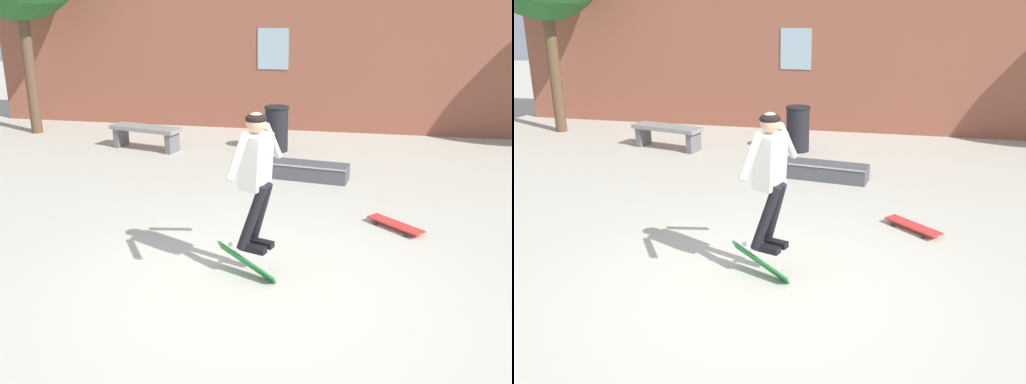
% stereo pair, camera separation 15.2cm
% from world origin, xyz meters
% --- Properties ---
extents(ground_plane, '(40.00, 40.00, 0.00)m').
position_xyz_m(ground_plane, '(0.00, 0.00, 0.00)').
color(ground_plane, beige).
extents(building_backdrop, '(16.40, 0.52, 5.42)m').
position_xyz_m(building_backdrop, '(0.03, 7.79, 2.10)').
color(building_backdrop, '#93513D').
rests_on(building_backdrop, ground_plane).
extents(park_bench, '(1.54, 0.77, 0.47)m').
position_xyz_m(park_bench, '(-3.22, 5.28, 0.34)').
color(park_bench, gray).
rests_on(park_bench, ground_plane).
extents(skate_ledge, '(1.67, 0.65, 0.28)m').
position_xyz_m(skate_ledge, '(0.09, 3.91, 0.14)').
color(skate_ledge, '#4C4C51').
rests_on(skate_ledge, ground_plane).
extents(trash_bin, '(0.50, 0.50, 0.90)m').
position_xyz_m(trash_bin, '(-0.60, 5.67, 0.47)').
color(trash_bin, black).
rests_on(trash_bin, ground_plane).
extents(skater, '(0.43, 1.07, 1.51)m').
position_xyz_m(skater, '(0.04, 0.24, 1.23)').
color(skater, silver).
extents(skateboard_flipping, '(0.71, 0.45, 0.40)m').
position_xyz_m(skateboard_flipping, '(-0.06, 0.20, 0.16)').
color(skateboard_flipping, '#237F38').
extents(skateboard_resting, '(0.75, 0.70, 0.08)m').
position_xyz_m(skateboard_resting, '(1.61, 1.89, 0.07)').
color(skateboard_resting, red).
rests_on(skateboard_resting, ground_plane).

